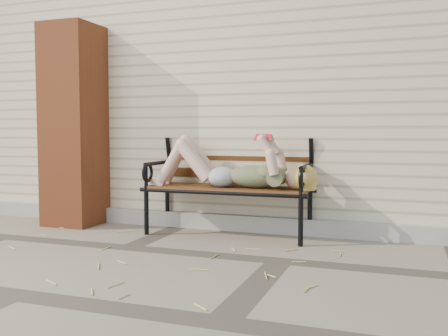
% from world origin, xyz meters
% --- Properties ---
extents(ground, '(80.00, 80.00, 0.00)m').
position_xyz_m(ground, '(0.00, 0.00, 0.00)').
color(ground, '#75685A').
rests_on(ground, ground).
extents(house_wall, '(8.00, 4.00, 3.00)m').
position_xyz_m(house_wall, '(0.00, 3.00, 1.50)').
color(house_wall, beige).
rests_on(house_wall, ground).
extents(foundation_strip, '(8.00, 0.10, 0.15)m').
position_xyz_m(foundation_strip, '(0.00, 0.97, 0.07)').
color(foundation_strip, '#A8A498').
rests_on(foundation_strip, ground).
extents(brick_pillar, '(0.50, 0.50, 2.00)m').
position_xyz_m(brick_pillar, '(-2.30, 0.75, 1.00)').
color(brick_pillar, '#964421').
rests_on(brick_pillar, ground).
extents(garden_bench, '(1.61, 0.64, 1.04)m').
position_xyz_m(garden_bench, '(-0.66, 0.84, 0.58)').
color(garden_bench, black).
rests_on(garden_bench, ground).
extents(reading_woman, '(1.52, 0.34, 0.48)m').
position_xyz_m(reading_woman, '(-0.65, 0.71, 0.62)').
color(reading_woman, '#0B334D').
rests_on(reading_woman, ground).
extents(straw_scatter, '(3.01, 1.64, 0.01)m').
position_xyz_m(straw_scatter, '(-1.05, -0.26, 0.01)').
color(straw_scatter, '#D2BD66').
rests_on(straw_scatter, ground).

